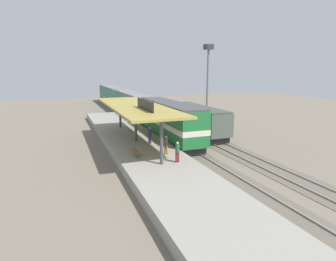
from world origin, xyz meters
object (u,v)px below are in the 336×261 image
at_px(passenger_carriage_rear, 111,95).
at_px(freight_car, 198,120).
at_px(locomotive, 169,121).
at_px(person_waiting, 166,144).
at_px(person_boarding, 150,134).
at_px(passenger_carriage_front, 132,105).
at_px(light_mast, 208,69).
at_px(person_walking, 177,151).
at_px(platform_bench, 136,151).

distance_m(passenger_carriage_rear, freight_car, 37.41).
bearing_deg(locomotive, person_waiting, -113.06).
distance_m(passenger_carriage_rear, person_boarding, 42.62).
height_order(locomotive, passenger_carriage_front, locomotive).
bearing_deg(passenger_carriage_rear, passenger_carriage_front, -90.00).
xyz_separation_m(passenger_carriage_rear, light_mast, (7.80, -33.61, 6.08)).
relative_size(passenger_carriage_front, passenger_carriage_rear, 1.00).
bearing_deg(passenger_carriage_rear, person_boarding, -94.74).
xyz_separation_m(passenger_carriage_front, passenger_carriage_rear, (0.00, 20.80, 0.00)).
height_order(passenger_carriage_rear, light_mast, light_mast).
xyz_separation_m(light_mast, person_waiting, (-11.16, -13.09, -6.54)).
xyz_separation_m(passenger_carriage_front, person_walking, (-3.25, -28.20, -0.46)).
bearing_deg(person_walking, person_boarding, 92.37).
relative_size(freight_car, person_walking, 7.02).
relative_size(passenger_carriage_front, person_boarding, 11.70).
xyz_separation_m(platform_bench, passenger_carriage_front, (6.00, 25.41, 0.97)).
distance_m(person_waiting, person_walking, 2.30).
distance_m(locomotive, freight_car, 4.91).
xyz_separation_m(person_walking, person_boarding, (-0.27, 6.53, 0.00)).
bearing_deg(freight_car, light_mast, 47.72).
relative_size(locomotive, passenger_carriage_rear, 0.72).
height_order(platform_bench, light_mast, light_mast).
bearing_deg(person_waiting, platform_bench, 169.47).
distance_m(platform_bench, person_waiting, 2.73).
xyz_separation_m(light_mast, person_boarding, (-11.32, -8.86, -6.54)).
distance_m(passenger_carriage_rear, person_walking, 49.11).
bearing_deg(passenger_carriage_front, person_walking, -96.58).
distance_m(passenger_carriage_front, passenger_carriage_rear, 20.80).
bearing_deg(light_mast, locomotive, -146.36).
relative_size(locomotive, person_boarding, 8.44).
relative_size(passenger_carriage_rear, freight_car, 1.67).
relative_size(person_waiting, person_boarding, 1.00).
relative_size(locomotive, passenger_carriage_front, 0.72).
bearing_deg(passenger_carriage_front, person_waiting, -97.40).
distance_m(platform_bench, locomotive, 9.59).
bearing_deg(person_walking, freight_car, 56.51).
bearing_deg(passenger_carriage_front, passenger_carriage_rear, 90.00).
height_order(person_waiting, person_walking, same).
distance_m(platform_bench, person_boarding, 4.51).
bearing_deg(passenger_carriage_front, freight_car, -74.27).
relative_size(locomotive, freight_car, 1.20).
relative_size(locomotive, light_mast, 1.23).
distance_m(platform_bench, passenger_carriage_front, 26.13).
xyz_separation_m(passenger_carriage_rear, person_boarding, (-3.52, -42.47, -0.46)).
relative_size(person_walking, person_boarding, 1.00).
bearing_deg(passenger_carriage_front, light_mast, -58.66).
relative_size(platform_bench, passenger_carriage_rear, 0.08).
distance_m(passenger_carriage_front, light_mast, 16.18).
xyz_separation_m(person_waiting, person_boarding, (-0.16, 4.23, 0.00)).
relative_size(platform_bench, locomotive, 0.12).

